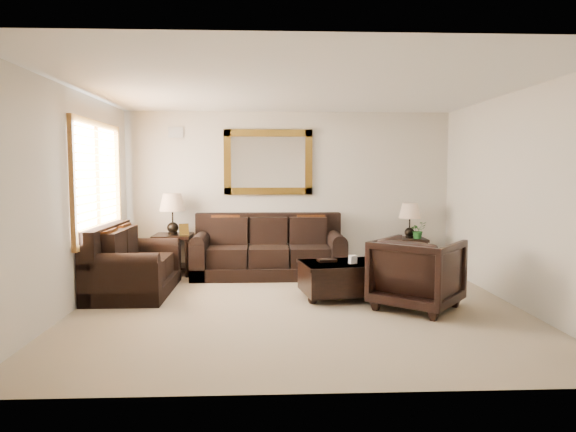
{
  "coord_description": "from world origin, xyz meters",
  "views": [
    {
      "loc": [
        -0.4,
        -6.28,
        1.7
      ],
      "look_at": [
        -0.1,
        0.6,
        1.1
      ],
      "focal_mm": 32.0,
      "sensor_mm": 36.0,
      "label": 1
    }
  ],
  "objects_px": {
    "end_table_right": "(410,227)",
    "armchair": "(417,270)",
    "end_table_left": "(173,222)",
    "coffee_table": "(355,276)",
    "loveseat": "(130,268)",
    "sofa": "(269,253)"
  },
  "relations": [
    {
      "from": "end_table_right",
      "to": "armchair",
      "type": "height_order",
      "value": "end_table_right"
    },
    {
      "from": "end_table_left",
      "to": "end_table_right",
      "type": "distance_m",
      "value": 3.94
    },
    {
      "from": "end_table_right",
      "to": "coffee_table",
      "type": "bearing_deg",
      "value": -124.99
    },
    {
      "from": "coffee_table",
      "to": "end_table_right",
      "type": "bearing_deg",
      "value": 45.58
    },
    {
      "from": "armchair",
      "to": "end_table_right",
      "type": "bearing_deg",
      "value": -64.37
    },
    {
      "from": "end_table_left",
      "to": "loveseat",
      "type": "bearing_deg",
      "value": -106.16
    },
    {
      "from": "end_table_left",
      "to": "coffee_table",
      "type": "height_order",
      "value": "end_table_left"
    },
    {
      "from": "sofa",
      "to": "armchair",
      "type": "xyz_separation_m",
      "value": [
        1.82,
        -2.14,
        0.12
      ]
    },
    {
      "from": "sofa",
      "to": "end_table_left",
      "type": "relative_size",
      "value": 1.82
    },
    {
      "from": "loveseat",
      "to": "coffee_table",
      "type": "xyz_separation_m",
      "value": [
        3.09,
        -0.42,
        -0.05
      ]
    },
    {
      "from": "end_table_right",
      "to": "sofa",
      "type": "bearing_deg",
      "value": -175.81
    },
    {
      "from": "end_table_right",
      "to": "coffee_table",
      "type": "relative_size",
      "value": 0.75
    },
    {
      "from": "loveseat",
      "to": "end_table_left",
      "type": "bearing_deg",
      "value": -16.16
    },
    {
      "from": "end_table_left",
      "to": "armchair",
      "type": "bearing_deg",
      "value": -33.82
    },
    {
      "from": "armchair",
      "to": "coffee_table",
      "type": "bearing_deg",
      "value": -1.08
    },
    {
      "from": "loveseat",
      "to": "end_table_left",
      "type": "xyz_separation_m",
      "value": [
        0.37,
        1.28,
        0.52
      ]
    },
    {
      "from": "end_table_left",
      "to": "coffee_table",
      "type": "bearing_deg",
      "value": -32.09
    },
    {
      "from": "end_table_left",
      "to": "armchair",
      "type": "height_order",
      "value": "end_table_left"
    },
    {
      "from": "end_table_left",
      "to": "coffee_table",
      "type": "xyz_separation_m",
      "value": [
        2.72,
        -1.71,
        -0.57
      ]
    },
    {
      "from": "loveseat",
      "to": "end_table_right",
      "type": "xyz_separation_m",
      "value": [
        4.31,
        1.32,
        0.41
      ]
    },
    {
      "from": "sofa",
      "to": "loveseat",
      "type": "relative_size",
      "value": 1.44
    },
    {
      "from": "sofa",
      "to": "end_table_right",
      "type": "xyz_separation_m",
      "value": [
        2.37,
        0.17,
        0.4
      ]
    }
  ]
}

